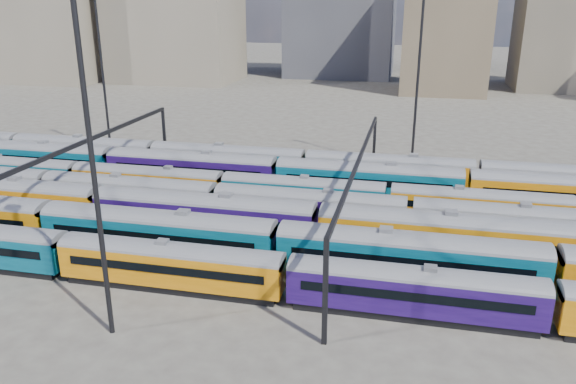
% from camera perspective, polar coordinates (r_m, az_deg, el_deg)
% --- Properties ---
extents(ground, '(500.00, 500.00, 0.00)m').
position_cam_1_polar(ground, '(59.48, -2.69, -3.28)').
color(ground, '#403B36').
rests_on(ground, ground).
extents(rake_0, '(115.14, 2.81, 4.72)m').
position_cam_1_polar(rake_0, '(43.83, -0.16, -8.22)').
color(rake_0, black).
rests_on(rake_0, ground).
extents(rake_1, '(155.13, 3.24, 5.47)m').
position_cam_1_polar(rake_1, '(52.08, -13.08, -3.70)').
color(rake_1, black).
rests_on(rake_1, ground).
extents(rake_2, '(134.91, 3.29, 5.55)m').
position_cam_1_polar(rake_2, '(52.45, 3.05, -2.98)').
color(rake_2, black).
rests_on(rake_2, ground).
extents(rake_3, '(120.48, 2.94, 4.94)m').
position_cam_1_polar(rake_3, '(60.02, -7.34, -0.55)').
color(rake_3, black).
rests_on(rake_3, ground).
extents(rake_4, '(112.09, 2.74, 4.59)m').
position_cam_1_polar(rake_4, '(64.84, -6.63, 0.80)').
color(rake_4, black).
rests_on(rake_4, ground).
extents(rake_5, '(153.80, 3.21, 5.42)m').
position_cam_1_polar(rake_5, '(71.23, -9.81, 2.68)').
color(rake_5, black).
rests_on(rake_5, ground).
extents(rake_6, '(125.86, 3.07, 5.17)m').
position_cam_1_polar(rake_6, '(72.03, 1.78, 3.03)').
color(rake_6, black).
rests_on(rake_6, ground).
extents(gantry_1, '(0.35, 40.35, 8.03)m').
position_cam_1_polar(gantry_1, '(65.40, -19.97, 3.92)').
color(gantry_1, black).
rests_on(gantry_1, ground).
extents(gantry_2, '(0.35, 40.35, 8.03)m').
position_cam_1_polar(gantry_2, '(55.48, 7.22, 2.37)').
color(gantry_2, black).
rests_on(gantry_2, ground).
extents(mast_1, '(1.40, 0.50, 25.60)m').
position_cam_1_polar(mast_1, '(87.84, -18.43, 12.48)').
color(mast_1, black).
rests_on(mast_1, ground).
extents(mast_2, '(1.40, 0.50, 25.60)m').
position_cam_1_polar(mast_2, '(37.84, -19.48, 4.83)').
color(mast_2, black).
rests_on(mast_2, ground).
extents(mast_3, '(1.40, 0.50, 25.60)m').
position_cam_1_polar(mast_3, '(77.43, 13.13, 12.18)').
color(mast_3, black).
rests_on(mast_3, ground).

